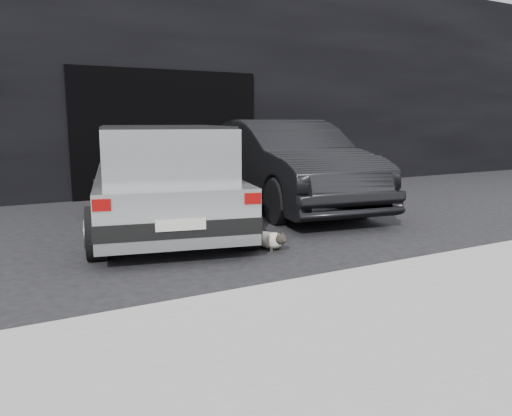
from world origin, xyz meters
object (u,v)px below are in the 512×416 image
second_car (286,164)px  cat_siamese (270,240)px  silver_hatchback (162,174)px  cat_white (190,234)px

second_car → cat_siamese: 3.12m
silver_hatchback → cat_siamese: bearing=-50.9°
silver_hatchback → cat_siamese: silver_hatchback is taller
second_car → cat_white: second_car is taller
silver_hatchback → second_car: bearing=30.8°
cat_siamese → cat_white: bearing=-44.1°
cat_siamese → cat_white: (-0.83, 0.58, 0.04)m
silver_hatchback → cat_white: size_ratio=6.31×
second_car → cat_siamese: second_car is taller
cat_siamese → cat_white: size_ratio=1.07×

